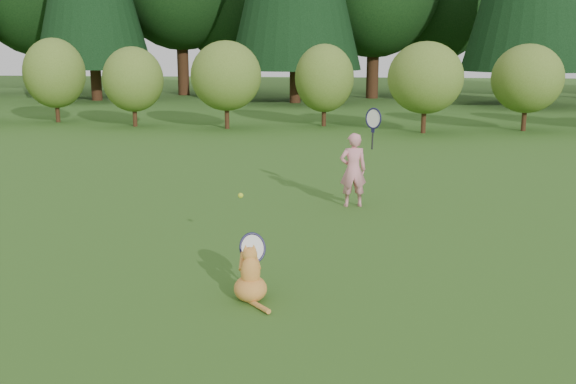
# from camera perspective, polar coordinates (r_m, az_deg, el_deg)

# --- Properties ---
(ground) EXTENTS (100.00, 100.00, 0.00)m
(ground) POSITION_cam_1_polar(r_m,az_deg,el_deg) (7.37, -2.28, -6.63)
(ground) COLOR #254D15
(ground) RESTS_ON ground
(shrub_row) EXTENTS (28.00, 3.00, 2.80)m
(shrub_row) POSITION_cam_1_polar(r_m,az_deg,el_deg) (19.93, 3.57, 9.63)
(shrub_row) COLOR #506A21
(shrub_row) RESTS_ON ground
(child) EXTENTS (0.66, 0.42, 1.74)m
(child) POSITION_cam_1_polar(r_m,az_deg,el_deg) (10.05, 5.86, 2.12)
(child) COLOR pink
(child) RESTS_ON ground
(cat) EXTENTS (0.50, 0.85, 0.74)m
(cat) POSITION_cam_1_polar(r_m,az_deg,el_deg) (6.37, -3.37, -7.06)
(cat) COLOR #BE6424
(cat) RESTS_ON ground
(tennis_ball) EXTENTS (0.06, 0.06, 0.06)m
(tennis_ball) POSITION_cam_1_polar(r_m,az_deg,el_deg) (7.66, -4.23, -0.32)
(tennis_ball) COLOR #AAD318
(tennis_ball) RESTS_ON ground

